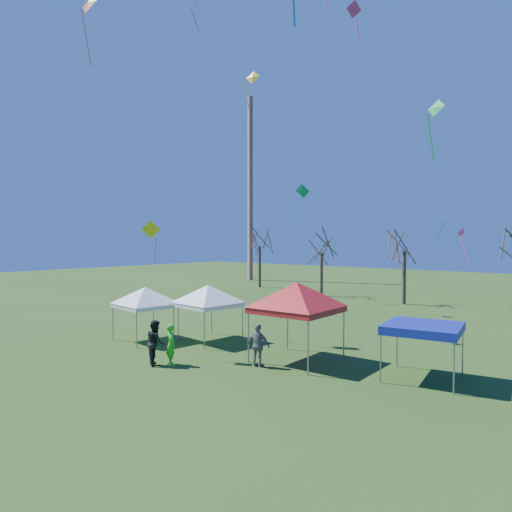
{
  "coord_description": "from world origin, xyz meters",
  "views": [
    {
      "loc": [
        12.86,
        -13.5,
        5.48
      ],
      "look_at": [
        -0.97,
        3.0,
        4.73
      ],
      "focal_mm": 32.0,
      "sensor_mm": 36.0,
      "label": 1
    }
  ],
  "objects_px": {
    "tent_white_mid": "(208,289)",
    "tent_blue": "(423,328)",
    "radio_mast": "(250,189)",
    "person_green": "(171,344)",
    "person_dark": "(155,342)",
    "tent_red": "(297,287)",
    "person_grey": "(258,345)",
    "tree_0": "(260,231)",
    "tree_1": "(322,237)",
    "tree_2": "(405,231)",
    "tent_white_west": "(145,291)"
  },
  "relations": [
    {
      "from": "tree_1",
      "to": "tent_red",
      "type": "bearing_deg",
      "value": -60.8
    },
    {
      "from": "person_dark",
      "to": "tent_blue",
      "type": "bearing_deg",
      "value": -123.12
    },
    {
      "from": "tree_2",
      "to": "person_green",
      "type": "bearing_deg",
      "value": -90.97
    },
    {
      "from": "tent_white_mid",
      "to": "person_green",
      "type": "height_order",
      "value": "tent_white_mid"
    },
    {
      "from": "tent_white_mid",
      "to": "person_grey",
      "type": "bearing_deg",
      "value": -21.73
    },
    {
      "from": "tent_red",
      "to": "person_dark",
      "type": "height_order",
      "value": "tent_red"
    },
    {
      "from": "tent_red",
      "to": "person_green",
      "type": "xyz_separation_m",
      "value": [
        -3.92,
        -4.02,
        -2.46
      ]
    },
    {
      "from": "tent_blue",
      "to": "person_dark",
      "type": "xyz_separation_m",
      "value": [
        -9.77,
        -5.44,
        -1.03
      ]
    },
    {
      "from": "tent_white_mid",
      "to": "tent_blue",
      "type": "xyz_separation_m",
      "value": [
        11.38,
        0.67,
        -0.83
      ]
    },
    {
      "from": "tree_2",
      "to": "tent_red",
      "type": "xyz_separation_m",
      "value": [
        3.49,
        -21.0,
        -2.94
      ]
    },
    {
      "from": "radio_mast",
      "to": "tent_blue",
      "type": "xyz_separation_m",
      "value": [
        34.48,
        -29.67,
        -10.49
      ]
    },
    {
      "from": "tree_0",
      "to": "tree_1",
      "type": "distance_m",
      "value": 10.47
    },
    {
      "from": "person_green",
      "to": "tent_red",
      "type": "bearing_deg",
      "value": -110.02
    },
    {
      "from": "tree_1",
      "to": "tent_red",
      "type": "distance_m",
      "value": 24.5
    },
    {
      "from": "tree_1",
      "to": "person_green",
      "type": "bearing_deg",
      "value": -72.5
    },
    {
      "from": "tent_red",
      "to": "person_grey",
      "type": "distance_m",
      "value": 3.12
    },
    {
      "from": "radio_mast",
      "to": "tent_blue",
      "type": "relative_size",
      "value": 7.8
    },
    {
      "from": "tent_red",
      "to": "tent_blue",
      "type": "height_order",
      "value": "tent_red"
    },
    {
      "from": "person_grey",
      "to": "tree_0",
      "type": "bearing_deg",
      "value": -62.23
    },
    {
      "from": "tree_1",
      "to": "tree_2",
      "type": "xyz_separation_m",
      "value": [
        8.4,
        -0.27,
        0.5
      ]
    },
    {
      "from": "radio_mast",
      "to": "person_green",
      "type": "relative_size",
      "value": 14.09
    },
    {
      "from": "person_dark",
      "to": "tree_2",
      "type": "bearing_deg",
      "value": -64.3
    },
    {
      "from": "radio_mast",
      "to": "person_green",
      "type": "distance_m",
      "value": 44.39
    },
    {
      "from": "person_green",
      "to": "tent_white_mid",
      "type": "bearing_deg",
      "value": -39.66
    },
    {
      "from": "tent_white_west",
      "to": "tent_white_mid",
      "type": "bearing_deg",
      "value": 36.58
    },
    {
      "from": "person_green",
      "to": "person_dark",
      "type": "xyz_separation_m",
      "value": [
        -0.5,
        -0.46,
        0.1
      ]
    },
    {
      "from": "tree_1",
      "to": "tent_blue",
      "type": "xyz_separation_m",
      "value": [
        17.25,
        -20.32,
        -3.78
      ]
    },
    {
      "from": "radio_mast",
      "to": "tree_0",
      "type": "distance_m",
      "value": 11.45
    },
    {
      "from": "tent_white_mid",
      "to": "person_green",
      "type": "xyz_separation_m",
      "value": [
        2.11,
        -4.3,
        -1.96
      ]
    },
    {
      "from": "tent_white_mid",
      "to": "person_dark",
      "type": "xyz_separation_m",
      "value": [
        1.61,
        -4.76,
        -1.86
      ]
    },
    {
      "from": "person_dark",
      "to": "person_grey",
      "type": "height_order",
      "value": "person_dark"
    },
    {
      "from": "tree_1",
      "to": "tent_blue",
      "type": "height_order",
      "value": "tree_1"
    },
    {
      "from": "tent_white_west",
      "to": "tent_blue",
      "type": "bearing_deg",
      "value": 10.93
    },
    {
      "from": "tree_2",
      "to": "tent_white_west",
      "type": "distance_m",
      "value": 23.66
    },
    {
      "from": "tree_1",
      "to": "tent_white_west",
      "type": "xyz_separation_m",
      "value": [
        3.09,
        -23.06,
        -3.06
      ]
    },
    {
      "from": "person_green",
      "to": "person_dark",
      "type": "height_order",
      "value": "person_dark"
    },
    {
      "from": "radio_mast",
      "to": "tree_2",
      "type": "xyz_separation_m",
      "value": [
        25.63,
        -9.62,
        -6.21
      ]
    },
    {
      "from": "radio_mast",
      "to": "person_dark",
      "type": "bearing_deg",
      "value": -54.86
    },
    {
      "from": "radio_mast",
      "to": "tent_white_mid",
      "type": "relative_size",
      "value": 6.27
    },
    {
      "from": "tree_1",
      "to": "person_grey",
      "type": "xyz_separation_m",
      "value": [
        11.14,
        -23.1,
        -4.86
      ]
    },
    {
      "from": "tent_white_mid",
      "to": "tent_blue",
      "type": "distance_m",
      "value": 11.43
    },
    {
      "from": "tent_white_mid",
      "to": "tree_1",
      "type": "bearing_deg",
      "value": 105.61
    },
    {
      "from": "radio_mast",
      "to": "tree_1",
      "type": "relative_size",
      "value": 3.31
    },
    {
      "from": "tent_blue",
      "to": "person_dark",
      "type": "height_order",
      "value": "tent_blue"
    },
    {
      "from": "radio_mast",
      "to": "tree_2",
      "type": "height_order",
      "value": "radio_mast"
    },
    {
      "from": "radio_mast",
      "to": "tent_red",
      "type": "relative_size",
      "value": 5.31
    },
    {
      "from": "tent_white_west",
      "to": "person_dark",
      "type": "xyz_separation_m",
      "value": [
        4.39,
        -2.71,
        -1.75
      ]
    },
    {
      "from": "radio_mast",
      "to": "person_grey",
      "type": "xyz_separation_m",
      "value": [
        28.37,
        -32.45,
        -11.57
      ]
    },
    {
      "from": "tree_2",
      "to": "person_grey",
      "type": "height_order",
      "value": "tree_2"
    },
    {
      "from": "tent_white_mid",
      "to": "person_dark",
      "type": "height_order",
      "value": "tent_white_mid"
    }
  ]
}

